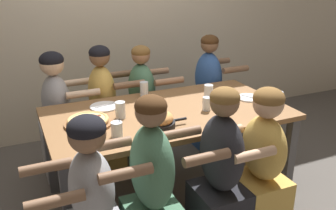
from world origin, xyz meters
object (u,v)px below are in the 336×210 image
object	(u,v)px
empty_plate_a	(249,98)
drinking_glass_g	(278,101)
drinking_glass_d	(144,90)
drinking_glass_a	(266,98)
skillet_bowl	(160,121)
drinking_glass_b	(265,104)
diner_near_midright	(261,172)
diner_far_midleft	(104,113)
pizza_board_main	(88,121)
empty_plate_b	(104,106)
diner_near_midleft	(152,198)
drinking_glass_f	(207,104)
diner_far_right	(208,96)
drinking_glass_c	(120,110)
drinking_glass_e	(208,93)
diner_near_center	(220,181)
diner_far_center	(143,109)
cocktail_glass_blue	(117,130)

from	to	relation	value
empty_plate_a	drinking_glass_g	xyz separation A→B (m)	(0.08, -0.27, 0.05)
drinking_glass_d	drinking_glass_a	bearing A→B (deg)	-34.91
skillet_bowl	empty_plate_a	xyz separation A→B (m)	(0.92, 0.24, -0.05)
empty_plate_a	drinking_glass_b	xyz separation A→B (m)	(-0.06, -0.29, 0.06)
diner_near_midright	diner_far_midleft	xyz separation A→B (m)	(-0.70, 1.42, 0.02)
pizza_board_main	diner_far_midleft	xyz separation A→B (m)	(0.29, 0.72, -0.25)
empty_plate_b	diner_near_midleft	distance (m)	1.02
pizza_board_main	drinking_glass_f	bearing A→B (deg)	-6.23
diner_far_right	diner_far_midleft	xyz separation A→B (m)	(-1.10, 0.00, -0.00)
skillet_bowl	drinking_glass_c	xyz separation A→B (m)	(-0.20, 0.28, 0.01)
drinking_glass_e	drinking_glass_f	size ratio (longest dim) A/B	1.18
drinking_glass_e	diner_near_midright	distance (m)	0.87
empty_plate_a	drinking_glass_c	bearing A→B (deg)	178.13
skillet_bowl	diner_near_midleft	size ratio (longest dim) A/B	0.27
drinking_glass_a	drinking_glass_d	bearing A→B (deg)	145.09
drinking_glass_g	diner_near_center	distance (m)	0.93
pizza_board_main	drinking_glass_g	world-z (taller)	drinking_glass_g
diner_near_center	diner_far_center	size ratio (longest dim) A/B	1.03
skillet_bowl	diner_near_center	xyz separation A→B (m)	(0.22, -0.45, -0.28)
drinking_glass_b	diner_near_center	size ratio (longest dim) A/B	0.12
drinking_glass_b	drinking_glass_e	xyz separation A→B (m)	(-0.26, 0.41, -0.01)
pizza_board_main	drinking_glass_a	xyz separation A→B (m)	(1.40, -0.18, 0.03)
diner_near_midleft	diner_near_center	world-z (taller)	diner_near_midleft
pizza_board_main	diner_far_center	bearing A→B (deg)	47.05
drinking_glass_c	diner_far_right	size ratio (longest dim) A/B	0.11
empty_plate_a	diner_near_midright	distance (m)	0.83
empty_plate_b	diner_near_center	bearing A→B (deg)	-64.55
empty_plate_b	drinking_glass_a	size ratio (longest dim) A/B	1.83
diner_far_right	diner_near_center	world-z (taller)	diner_far_right
empty_plate_b	diner_near_midleft	xyz separation A→B (m)	(0.01, -0.99, -0.23)
skillet_bowl	diner_near_midright	xyz separation A→B (m)	(0.54, -0.45, -0.29)
drinking_glass_b	diner_far_right	size ratio (longest dim) A/B	0.12
drinking_glass_b	diner_far_midleft	bearing A→B (deg)	134.89
drinking_glass_c	diner_far_center	world-z (taller)	diner_far_center
empty_plate_a	cocktail_glass_blue	world-z (taller)	cocktail_glass_blue
cocktail_glass_blue	drinking_glass_a	bearing A→B (deg)	4.00
diner_far_midleft	drinking_glass_d	bearing A→B (deg)	41.01
pizza_board_main	diner_far_right	bearing A→B (deg)	27.35
drinking_glass_c	drinking_glass_f	distance (m)	0.67
cocktail_glass_blue	drinking_glass_a	size ratio (longest dim) A/B	1.05
drinking_glass_d	diner_near_center	bearing A→B (deg)	-85.09
empty_plate_a	drinking_glass_c	xyz separation A→B (m)	(-1.11, 0.04, 0.06)
diner_near_midright	diner_near_midleft	distance (m)	0.79
diner_near_center	drinking_glass_b	bearing A→B (deg)	-57.18
drinking_glass_d	diner_far_right	world-z (taller)	diner_far_right
drinking_glass_b	drinking_glass_g	size ratio (longest dim) A/B	1.04
drinking_glass_a	diner_far_midleft	size ratio (longest dim) A/B	0.11
empty_plate_b	cocktail_glass_blue	distance (m)	0.56
diner_far_center	drinking_glass_d	bearing A→B (deg)	-16.91
drinking_glass_b	drinking_glass_c	distance (m)	1.10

